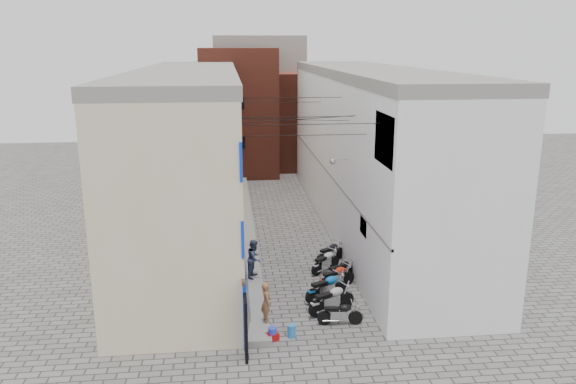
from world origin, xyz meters
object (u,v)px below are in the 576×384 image
object	(u,v)px
motorcycle_a	(340,312)
person_a	(266,302)
motorcycle_b	(332,298)
motorcycle_g	(331,252)
motorcycle_d	(337,276)
motorcycle_c	(327,286)
person_b	(254,258)
motorcycle_f	(326,261)
water_jug_near	(272,334)
motorcycle_e	(341,270)
red_crate	(272,337)
water_jug_far	(291,331)

from	to	relation	value
motorcycle_a	person_a	bearing A→B (deg)	-86.49
motorcycle_b	motorcycle_g	distance (m)	5.29
motorcycle_d	motorcycle_b	bearing A→B (deg)	-43.11
motorcycle_c	person_b	world-z (taller)	person_b
motorcycle_c	person_b	xyz separation A→B (m)	(-2.87, 2.15, 0.50)
motorcycle_d	person_a	xyz separation A→B (m)	(-3.27, -3.19, 0.47)
person_a	person_b	distance (m)	4.22
motorcycle_f	water_jug_near	size ratio (longest dim) A/B	3.96
motorcycle_e	red_crate	world-z (taller)	motorcycle_e
motorcycle_b	motorcycle_d	xyz separation A→B (m)	(0.63, 2.27, -0.06)
motorcycle_f	red_crate	xyz separation A→B (m)	(-2.96, -5.98, -0.41)
motorcycle_e	motorcycle_f	world-z (taller)	motorcycle_f
motorcycle_c	motorcycle_e	bearing A→B (deg)	125.96
motorcycle_g	water_jug_near	xyz separation A→B (m)	(-3.39, -7.10, -0.30)
motorcycle_c	water_jug_near	xyz separation A→B (m)	(-2.50, -3.02, -0.37)
motorcycle_e	person_b	distance (m)	3.88
person_a	red_crate	xyz separation A→B (m)	(0.15, -0.96, -0.89)
person_b	motorcycle_d	bearing A→B (deg)	-83.93
person_a	motorcycle_g	bearing A→B (deg)	-37.99
person_a	motorcycle_f	bearing A→B (deg)	-39.73
motorcycle_a	motorcycle_d	size ratio (longest dim) A/B	0.90
motorcycle_f	person_a	world-z (taller)	person_a
motorcycle_b	motorcycle_e	world-z (taller)	motorcycle_b
motorcycle_e	motorcycle_a	bearing A→B (deg)	-43.07
motorcycle_f	person_a	xyz separation A→B (m)	(-3.11, -5.02, 0.48)
person_b	water_jug_near	world-z (taller)	person_b
motorcycle_d	water_jug_far	size ratio (longest dim) A/B	4.08
motorcycle_a	motorcycle_b	world-z (taller)	motorcycle_b
motorcycle_a	motorcycle_g	world-z (taller)	motorcycle_g
motorcycle_c	motorcycle_d	bearing A→B (deg)	124.64
motorcycle_a	motorcycle_c	xyz separation A→B (m)	(-0.12, 2.15, 0.11)
motorcycle_d	water_jug_near	size ratio (longest dim) A/B	4.05
motorcycle_c	motorcycle_f	size ratio (longest dim) A/B	1.12
motorcycle_g	motorcycle_c	bearing A→B (deg)	-49.48
water_jug_near	motorcycle_e	bearing A→B (deg)	54.63
motorcycle_d	person_b	xyz separation A→B (m)	(-3.49, 1.02, 0.55)
motorcycle_f	water_jug_far	size ratio (longest dim) A/B	3.99
water_jug_near	water_jug_far	size ratio (longest dim) A/B	1.01
motorcycle_f	person_b	xyz separation A→B (m)	(-3.33, -0.81, 0.56)
motorcycle_b	motorcycle_c	bearing A→B (deg)	153.65
motorcycle_a	motorcycle_g	xyz separation A→B (m)	(0.78, 6.23, 0.04)
motorcycle_b	motorcycle_e	size ratio (longest dim) A/B	1.15
motorcycle_f	red_crate	world-z (taller)	motorcycle_f
motorcycle_b	person_a	xyz separation A→B (m)	(-2.63, -0.93, 0.41)
motorcycle_c	water_jug_far	xyz separation A→B (m)	(-1.80, -2.89, -0.37)
person_b	red_crate	distance (m)	5.27
motorcycle_a	motorcycle_d	xyz separation A→B (m)	(0.50, 3.28, 0.06)
motorcycle_e	motorcycle_f	distance (m)	1.22
motorcycle_d	motorcycle_g	xyz separation A→B (m)	(0.28, 2.95, -0.01)
water_jug_near	red_crate	bearing A→B (deg)	0.00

